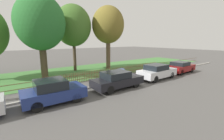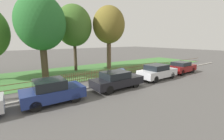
{
  "view_description": "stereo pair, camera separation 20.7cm",
  "coord_description": "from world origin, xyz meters",
  "px_view_note": "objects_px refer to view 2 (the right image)",
  "views": [
    {
      "loc": [
        -9.87,
        -10.64,
        3.95
      ],
      "look_at": [
        -1.3,
        0.84,
        1.1
      ],
      "focal_mm": 24.0,
      "sensor_mm": 36.0,
      "label": 1
    },
    {
      "loc": [
        -9.71,
        -10.77,
        3.95
      ],
      "look_at": [
        -1.3,
        0.84,
        1.1
      ],
      "focal_mm": 24.0,
      "sensor_mm": 36.0,
      "label": 2
    }
  ],
  "objects_px": {
    "parked_car_black_saloon": "(52,91)",
    "covered_motorcycle": "(120,73)",
    "parked_car_navy_estate": "(117,80)",
    "tree_far_left": "(109,25)",
    "parked_car_white_van": "(181,67)",
    "tree_mid_park": "(74,26)",
    "parked_car_red_compact": "(157,72)",
    "tree_behind_motorcycle": "(41,23)"
  },
  "relations": [
    {
      "from": "parked_car_black_saloon",
      "to": "covered_motorcycle",
      "type": "height_order",
      "value": "parked_car_black_saloon"
    },
    {
      "from": "parked_car_black_saloon",
      "to": "parked_car_red_compact",
      "type": "relative_size",
      "value": 0.86
    },
    {
      "from": "parked_car_navy_estate",
      "to": "tree_far_left",
      "type": "xyz_separation_m",
      "value": [
        4.7,
        7.9,
        5.21
      ]
    },
    {
      "from": "parked_car_navy_estate",
      "to": "tree_mid_park",
      "type": "xyz_separation_m",
      "value": [
        0.24,
        9.21,
        5.0
      ]
    },
    {
      "from": "parked_car_white_van",
      "to": "tree_far_left",
      "type": "distance_m",
      "value": 10.81
    },
    {
      "from": "parked_car_red_compact",
      "to": "parked_car_navy_estate",
      "type": "bearing_deg",
      "value": 179.08
    },
    {
      "from": "parked_car_red_compact",
      "to": "tree_far_left",
      "type": "relative_size",
      "value": 0.52
    },
    {
      "from": "tree_mid_park",
      "to": "tree_far_left",
      "type": "relative_size",
      "value": 0.98
    },
    {
      "from": "tree_far_left",
      "to": "parked_car_red_compact",
      "type": "bearing_deg",
      "value": -85.76
    },
    {
      "from": "parked_car_white_van",
      "to": "tree_mid_park",
      "type": "xyz_separation_m",
      "value": [
        -9.87,
        9.08,
        5.02
      ]
    },
    {
      "from": "parked_car_red_compact",
      "to": "parked_car_white_van",
      "type": "distance_m",
      "value": 4.82
    },
    {
      "from": "tree_behind_motorcycle",
      "to": "parked_car_navy_estate",
      "type": "bearing_deg",
      "value": -60.27
    },
    {
      "from": "covered_motorcycle",
      "to": "parked_car_red_compact",
      "type": "bearing_deg",
      "value": -32.28
    },
    {
      "from": "tree_far_left",
      "to": "parked_car_navy_estate",
      "type": "bearing_deg",
      "value": -120.73
    },
    {
      "from": "parked_car_red_compact",
      "to": "tree_far_left",
      "type": "bearing_deg",
      "value": 93.36
    },
    {
      "from": "parked_car_red_compact",
      "to": "covered_motorcycle",
      "type": "relative_size",
      "value": 2.3
    },
    {
      "from": "tree_behind_motorcycle",
      "to": "tree_mid_park",
      "type": "xyz_separation_m",
      "value": [
        4.27,
        2.15,
        0.12
      ]
    },
    {
      "from": "parked_car_red_compact",
      "to": "tree_mid_park",
      "type": "bearing_deg",
      "value": 117.82
    },
    {
      "from": "parked_car_black_saloon",
      "to": "tree_far_left",
      "type": "relative_size",
      "value": 0.45
    },
    {
      "from": "covered_motorcycle",
      "to": "tree_mid_park",
      "type": "relative_size",
      "value": 0.23
    },
    {
      "from": "parked_car_white_van",
      "to": "covered_motorcycle",
      "type": "xyz_separation_m",
      "value": [
        -8.15,
        1.91,
        -0.02
      ]
    },
    {
      "from": "parked_car_navy_estate",
      "to": "covered_motorcycle",
      "type": "relative_size",
      "value": 2.28
    },
    {
      "from": "parked_car_navy_estate",
      "to": "parked_car_white_van",
      "type": "relative_size",
      "value": 1.1
    },
    {
      "from": "parked_car_navy_estate",
      "to": "tree_mid_park",
      "type": "height_order",
      "value": "tree_mid_park"
    },
    {
      "from": "tree_mid_park",
      "to": "tree_far_left",
      "type": "distance_m",
      "value": 4.65
    },
    {
      "from": "parked_car_red_compact",
      "to": "parked_car_white_van",
      "type": "xyz_separation_m",
      "value": [
        4.82,
        0.14,
        -0.05
      ]
    },
    {
      "from": "parked_car_black_saloon",
      "to": "tree_mid_park",
      "type": "distance_m",
      "value": 11.64
    },
    {
      "from": "tree_far_left",
      "to": "covered_motorcycle",
      "type": "bearing_deg",
      "value": -115.16
    },
    {
      "from": "parked_car_black_saloon",
      "to": "parked_car_navy_estate",
      "type": "relative_size",
      "value": 0.86
    },
    {
      "from": "covered_motorcycle",
      "to": "tree_far_left",
      "type": "xyz_separation_m",
      "value": [
        2.75,
        5.85,
        5.25
      ]
    },
    {
      "from": "parked_car_white_van",
      "to": "tree_far_left",
      "type": "bearing_deg",
      "value": 123.75
    },
    {
      "from": "tree_behind_motorcycle",
      "to": "tree_far_left",
      "type": "bearing_deg",
      "value": 5.5
    },
    {
      "from": "parked_car_navy_estate",
      "to": "tree_far_left",
      "type": "bearing_deg",
      "value": 59.01
    },
    {
      "from": "parked_car_black_saloon",
      "to": "parked_car_navy_estate",
      "type": "bearing_deg",
      "value": -0.15
    },
    {
      "from": "parked_car_navy_estate",
      "to": "parked_car_black_saloon",
      "type": "bearing_deg",
      "value": 178.2
    },
    {
      "from": "parked_car_white_van",
      "to": "tree_behind_motorcycle",
      "type": "bearing_deg",
      "value": 152.8
    },
    {
      "from": "parked_car_black_saloon",
      "to": "tree_mid_park",
      "type": "relative_size",
      "value": 0.46
    },
    {
      "from": "covered_motorcycle",
      "to": "tree_mid_park",
      "type": "height_order",
      "value": "tree_mid_park"
    },
    {
      "from": "parked_car_navy_estate",
      "to": "parked_car_white_van",
      "type": "xyz_separation_m",
      "value": [
        10.1,
        0.14,
        -0.02
      ]
    },
    {
      "from": "parked_car_black_saloon",
      "to": "tree_mid_park",
      "type": "xyz_separation_m",
      "value": [
        5.34,
        9.07,
        4.97
      ]
    },
    {
      "from": "parked_car_black_saloon",
      "to": "parked_car_red_compact",
      "type": "bearing_deg",
      "value": 0.62
    },
    {
      "from": "parked_car_black_saloon",
      "to": "tree_behind_motorcycle",
      "type": "xyz_separation_m",
      "value": [
        1.07,
        6.92,
        4.85
      ]
    }
  ]
}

